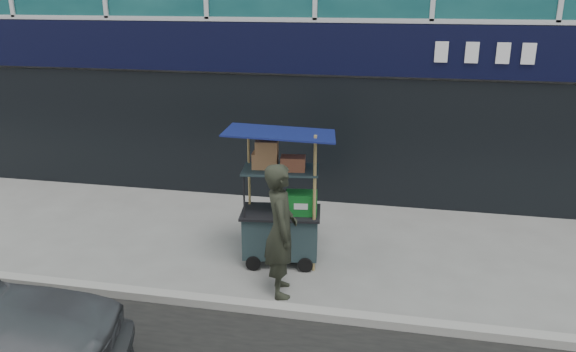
# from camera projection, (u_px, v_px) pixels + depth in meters

# --- Properties ---
(ground) EXTENTS (80.00, 80.00, 0.00)m
(ground) POSITION_uv_depth(u_px,v_px,m) (264.00, 303.00, 7.34)
(ground) COLOR slate
(ground) RESTS_ON ground
(curb) EXTENTS (80.00, 0.18, 0.12)m
(curb) POSITION_uv_depth(u_px,v_px,m) (260.00, 308.00, 7.13)
(curb) COLOR gray
(curb) RESTS_ON ground
(vendor_cart) EXTENTS (1.67, 1.28, 2.08)m
(vendor_cart) POSITION_uv_depth(u_px,v_px,m) (282.00, 216.00, 8.27)
(vendor_cart) COLOR #1B2D2E
(vendor_cart) RESTS_ON ground
(vendor_man) EXTENTS (0.61, 0.76, 1.82)m
(vendor_man) POSITION_uv_depth(u_px,v_px,m) (281.00, 230.00, 7.34)
(vendor_man) COLOR #25281E
(vendor_man) RESTS_ON ground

